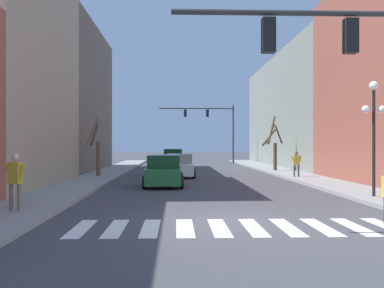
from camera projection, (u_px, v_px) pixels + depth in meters
ground_plane at (233, 222)px, 12.56m from camera, size 240.00×240.00×0.00m
building_row_left at (20, 89)px, 26.70m from camera, size 6.00×37.99×12.06m
building_row_right at (349, 99)px, 32.29m from camera, size 6.00×50.80×11.54m
crosswalk_stripes at (236, 227)px, 11.79m from camera, size 8.55×2.60×0.01m
traffic_signal_near at (364, 62)px, 10.95m from camera, size 6.82×0.28×5.78m
traffic_signal_far at (211, 120)px, 51.60m from camera, size 8.61×0.28×6.70m
street_lamp_right_corner at (374, 115)px, 17.58m from camera, size 0.95×0.36×4.52m
car_driving_toward_lane at (164, 172)px, 23.35m from camera, size 2.02×4.32×1.63m
car_parked_right_mid at (173, 159)px, 41.66m from camera, size 2.03×4.33×1.75m
car_parked_left_mid at (179, 166)px, 30.11m from camera, size 2.06×4.76×1.54m
pedestrian_on_left_sidewalk at (296, 162)px, 28.16m from camera, size 0.68×0.22×1.59m
pedestrian_crossing_street at (15, 177)px, 13.72m from camera, size 0.74×0.36×1.76m
street_tree_right_far at (274, 146)px, 35.08m from camera, size 1.63×1.66×4.26m
street_tree_right_near at (97, 152)px, 29.04m from camera, size 0.86×1.68×3.84m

